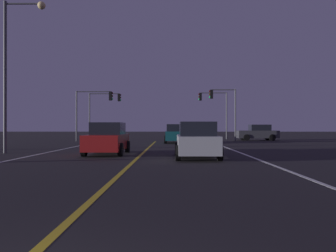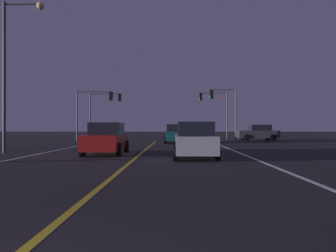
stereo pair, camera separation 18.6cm
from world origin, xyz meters
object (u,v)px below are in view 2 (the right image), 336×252
(traffic_light_near_left, at_px, (95,103))
(traffic_light_far_right, at_px, (214,104))
(car_lead_same_lane, at_px, (195,141))
(car_ahead_far, at_px, (176,134))
(street_lamp_left_mid, at_px, (13,57))
(traffic_light_near_right, at_px, (223,103))
(car_crossing_side, at_px, (258,133))
(car_oncoming, at_px, (106,139))
(traffic_light_far_left, at_px, (105,105))

(traffic_light_near_left, relative_size, traffic_light_far_right, 0.93)
(car_lead_same_lane, bearing_deg, car_ahead_far, 3.08)
(traffic_light_near_left, relative_size, street_lamp_left_mid, 0.60)
(street_lamp_left_mid, bearing_deg, car_lead_same_lane, -15.76)
(car_ahead_far, distance_m, traffic_light_near_left, 9.47)
(car_lead_same_lane, height_order, traffic_light_near_right, traffic_light_near_right)
(car_crossing_side, xyz_separation_m, car_ahead_far, (-8.94, -5.65, 0.00))
(car_crossing_side, bearing_deg, street_lamp_left_mid, 44.68)
(car_ahead_far, xyz_separation_m, traffic_light_near_right, (4.84, 3.57, 3.09))
(car_crossing_side, xyz_separation_m, traffic_light_far_right, (-4.41, 3.42, 3.29))
(car_ahead_far, height_order, traffic_light_far_right, traffic_light_far_right)
(car_oncoming, relative_size, street_lamp_left_mid, 0.51)
(car_ahead_far, bearing_deg, car_lead_same_lane, -176.92)
(car_lead_same_lane, height_order, street_lamp_left_mid, street_lamp_left_mid)
(car_lead_same_lane, bearing_deg, traffic_light_near_right, -12.23)
(car_lead_same_lane, bearing_deg, traffic_light_far_left, 20.63)
(traffic_light_near_right, xyz_separation_m, traffic_light_far_right, (-0.31, 5.50, 0.19))
(street_lamp_left_mid, bearing_deg, traffic_light_far_left, 87.67)
(car_crossing_side, bearing_deg, traffic_light_far_right, -37.85)
(traffic_light_near_left, height_order, street_lamp_left_mid, street_lamp_left_mid)
(car_lead_same_lane, relative_size, street_lamp_left_mid, 0.51)
(car_ahead_far, bearing_deg, car_crossing_side, -57.72)
(traffic_light_far_left, height_order, street_lamp_left_mid, street_lamp_left_mid)
(traffic_light_far_right, bearing_deg, car_lead_same_lane, 81.21)
(car_ahead_far, height_order, traffic_light_far_left, traffic_light_far_left)
(traffic_light_near_right, xyz_separation_m, traffic_light_far_left, (-13.11, 5.50, 0.16))
(traffic_light_far_right, bearing_deg, traffic_light_far_left, 0.00)
(traffic_light_near_left, distance_m, street_lamp_left_mid, 15.89)
(traffic_light_far_left, xyz_separation_m, street_lamp_left_mid, (-0.87, -21.30, 1.27))
(car_oncoming, distance_m, traffic_light_near_right, 18.85)
(car_lead_same_lane, relative_size, traffic_light_near_right, 0.81)
(car_oncoming, xyz_separation_m, traffic_light_far_left, (-4.47, 21.97, 3.25))
(car_crossing_side, distance_m, traffic_light_near_right, 5.54)
(car_oncoming, distance_m, street_lamp_left_mid, 7.03)
(car_lead_same_lane, xyz_separation_m, traffic_light_near_right, (4.03, 18.60, 3.09))
(traffic_light_near_right, bearing_deg, traffic_light_near_left, 0.00)
(traffic_light_near_right, relative_size, traffic_light_near_left, 1.03)
(traffic_light_near_left, bearing_deg, traffic_light_near_right, 0.00)
(car_ahead_far, relative_size, traffic_light_near_right, 0.81)
(car_lead_same_lane, xyz_separation_m, traffic_light_far_left, (-9.07, 24.10, 3.25))
(car_ahead_far, height_order, street_lamp_left_mid, street_lamp_left_mid)
(traffic_light_far_right, bearing_deg, car_crossing_side, 142.15)
(traffic_light_far_right, bearing_deg, car_oncoming, 69.23)
(car_crossing_side, height_order, street_lamp_left_mid, street_lamp_left_mid)
(car_oncoming, distance_m, traffic_light_far_right, 23.72)
(car_crossing_side, distance_m, car_ahead_far, 10.57)
(traffic_light_near_left, relative_size, traffic_light_far_left, 0.94)
(traffic_light_near_left, height_order, traffic_light_far_left, traffic_light_far_left)
(car_lead_same_lane, xyz_separation_m, street_lamp_left_mid, (-9.94, 2.80, 4.53))
(car_crossing_side, height_order, car_ahead_far, same)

